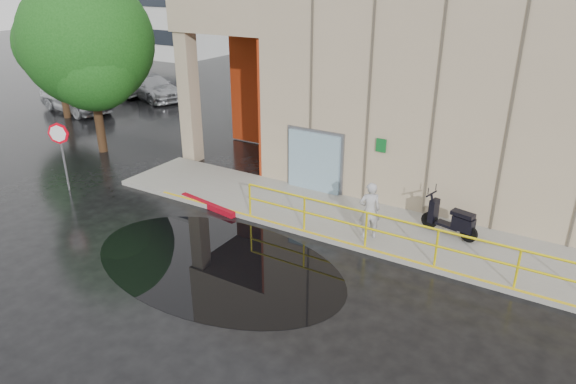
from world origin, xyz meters
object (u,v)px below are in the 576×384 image
person (369,210)px  stop_sign (60,141)px  scooter (452,211)px  car_a (75,97)px  tree_far (56,48)px  car_c (152,87)px  red_curb (207,205)px  car_b (106,83)px  tree_near (89,47)px

person → stop_sign: 10.58m
scooter → car_a: size_ratio=0.36×
tree_far → scooter: bearing=-8.0°
car_c → tree_far: (-0.52, -5.58, 2.85)m
scooter → tree_far: bearing=-175.2°
red_curb → car_c: (-12.77, 10.36, 0.62)m
red_curb → car_b: bearing=148.9°
person → car_a: (-19.35, 5.38, -0.15)m
scooter → car_b: (-22.89, 7.57, -0.09)m
tree_far → person: bearing=-12.8°
car_b → tree_near: tree_near is taller
tree_near → person: bearing=-6.6°
scooter → tree_far: (-20.49, 2.90, 2.66)m
scooter → tree_near: size_ratio=0.24×
red_curb → car_c: 16.45m
scooter → car_c: size_ratio=0.35×
car_a → car_b: car_a is taller
tree_near → tree_far: tree_near is taller
scooter → tree_near: 14.88m
scooter → car_c: bearing=169.8°
person → car_b: bearing=-59.4°
stop_sign → car_b: size_ratio=0.49×
car_c → tree_near: tree_near is taller
car_b → scooter: bearing=-118.4°
car_a → tree_far: size_ratio=0.85×
car_b → tree_near: (8.41, -7.43, 3.50)m
tree_near → tree_far: (-6.01, 2.76, -0.75)m
person → scooter: (1.90, 1.31, -0.07)m
person → stop_sign: stop_sign is taller
scooter → stop_sign: stop_sign is taller
tree_near → scooter: bearing=-0.5°
tree_near → tree_far: bearing=155.4°
car_c → tree_near: size_ratio=0.69×
tree_near → car_c: bearing=123.4°
stop_sign → car_a: bearing=137.0°
person → stop_sign: bearing=-25.7°
person → tree_near: bearing=-43.1°
stop_sign → car_a: stop_sign is taller
car_c → tree_far: size_ratio=0.86×
stop_sign → tree_far: (-8.23, 6.18, 1.78)m
car_b → car_c: size_ratio=1.00×
car_a → tree_far: 3.07m
person → car_b: size_ratio=0.33×
car_b → car_c: (2.92, 0.91, -0.10)m
person → car_c: size_ratio=0.34×
red_curb → tree_near: 8.64m
person → car_b: person is taller
stop_sign → car_b: 15.22m
person → car_a: size_ratio=0.34×
scooter → red_curb: bearing=-152.6°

